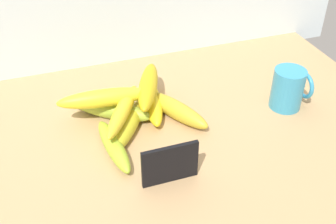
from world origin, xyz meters
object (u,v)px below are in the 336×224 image
at_px(banana_3, 152,101).
at_px(banana_6, 148,86).
at_px(banana_2, 129,125).
at_px(coffee_mug, 289,89).
at_px(banana_1, 175,109).
at_px(banana_7, 104,98).
at_px(banana_0, 110,109).
at_px(banana_4, 114,146).
at_px(chalkboard_sign, 170,165).
at_px(banana_5, 123,111).

bearing_deg(banana_3, banana_6, 157.70).
bearing_deg(banana_2, coffee_mug, -3.93).
xyz_separation_m(banana_1, banana_7, (-0.15, 0.03, 0.04)).
height_order(banana_0, banana_3, banana_0).
height_order(banana_3, banana_6, banana_6).
bearing_deg(banana_0, banana_4, -99.80).
height_order(banana_1, banana_7, banana_7).
height_order(coffee_mug, banana_0, coffee_mug).
xyz_separation_m(banana_0, banana_4, (-0.02, -0.12, -0.00)).
distance_m(banana_3, banana_6, 0.04).
xyz_separation_m(chalkboard_sign, banana_3, (0.04, 0.24, -0.02)).
relative_size(banana_2, banana_5, 0.96).
xyz_separation_m(banana_2, banana_3, (0.08, 0.07, 0.00)).
relative_size(banana_1, banana_4, 1.11).
height_order(chalkboard_sign, banana_4, chalkboard_sign).
relative_size(banana_0, banana_3, 1.05).
bearing_deg(banana_2, banana_3, 41.74).
bearing_deg(banana_5, banana_1, 5.87).
relative_size(banana_2, banana_6, 0.97).
distance_m(banana_1, banana_3, 0.06).
xyz_separation_m(banana_4, banana_7, (0.01, 0.11, 0.05)).
bearing_deg(banana_4, banana_0, 80.20).
distance_m(chalkboard_sign, banana_7, 0.24).
bearing_deg(banana_4, banana_7, 85.87).
bearing_deg(banana_2, banana_7, 125.59).
distance_m(banana_1, banana_4, 0.18).
height_order(banana_0, banana_5, banana_5).
distance_m(banana_0, banana_4, 0.12).
relative_size(coffee_mug, banana_5, 0.50).
relative_size(chalkboard_sign, banana_7, 0.53).
relative_size(chalkboard_sign, banana_3, 0.58).
bearing_deg(banana_7, banana_0, 43.11).
xyz_separation_m(banana_2, banana_5, (-0.01, 0.01, 0.04)).
xyz_separation_m(banana_3, banana_7, (-0.11, -0.01, 0.04)).
distance_m(coffee_mug, banana_0, 0.42).
distance_m(banana_1, banana_5, 0.13).
relative_size(coffee_mug, banana_1, 0.51).
bearing_deg(chalkboard_sign, banana_3, 80.68).
height_order(banana_4, banana_5, banana_5).
bearing_deg(banana_3, coffee_mug, -17.10).
xyz_separation_m(coffee_mug, banana_5, (-0.39, 0.03, 0.01)).
xyz_separation_m(coffee_mug, banana_2, (-0.38, 0.03, -0.03)).
bearing_deg(banana_6, banana_3, -22.30).
bearing_deg(banana_0, coffee_mug, -12.83).
distance_m(banana_2, banana_3, 0.10).
xyz_separation_m(banana_2, banana_7, (-0.04, 0.05, 0.04)).
bearing_deg(banana_3, chalkboard_sign, -99.32).
height_order(banana_2, banana_3, banana_3).
xyz_separation_m(banana_0, banana_1, (0.14, -0.05, -0.00)).
xyz_separation_m(chalkboard_sign, banana_6, (0.03, 0.24, 0.02)).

